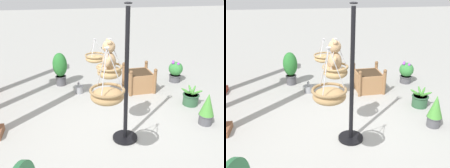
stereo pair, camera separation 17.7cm
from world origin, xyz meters
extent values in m
plane|color=#9E9E99|center=(0.00, 0.00, 0.00)|extent=(40.00, 40.00, 0.00)
cylinder|color=black|center=(-0.24, -0.17, 1.14)|extent=(0.07, 0.07, 2.29)
cylinder|color=black|center=(-0.24, -0.17, 0.02)|extent=(0.44, 0.44, 0.04)
torus|color=black|center=(-0.24, -0.17, 2.33)|extent=(0.12, 0.12, 0.02)
ellipsoid|color=tan|center=(-0.09, 0.08, 1.23)|extent=(0.40, 0.40, 0.21)
torus|color=#97794E|center=(-0.09, 0.08, 1.32)|extent=(0.43, 0.43, 0.04)
ellipsoid|color=silver|center=(-0.09, 0.08, 1.25)|extent=(0.36, 0.36, 0.17)
cylinder|color=#B7B7BC|center=(-0.01, 0.13, 1.55)|extent=(0.18, 0.11, 0.46)
cylinder|color=#B7B7BC|center=(-0.17, 0.13, 1.55)|extent=(0.18, 0.11, 0.46)
cylinder|color=#B7B7BC|center=(-0.09, -0.01, 1.55)|extent=(0.01, 0.20, 0.46)
torus|color=#B7B7BC|center=(-0.09, 0.08, 1.78)|extent=(0.06, 0.06, 0.01)
ellipsoid|color=tan|center=(-0.09, 0.09, 1.41)|extent=(0.27, 0.23, 0.31)
sphere|color=tan|center=(-0.09, 0.09, 1.66)|extent=(0.24, 0.24, 0.21)
ellipsoid|color=tan|center=(-0.09, 0.17, 1.64)|extent=(0.10, 0.09, 0.07)
sphere|color=black|center=(-0.09, 0.20, 1.64)|extent=(0.03, 0.03, 0.03)
sphere|color=tan|center=(-0.16, 0.09, 1.74)|extent=(0.08, 0.08, 0.08)
sphere|color=tan|center=(-0.02, 0.09, 1.74)|extent=(0.08, 0.08, 0.08)
ellipsoid|color=tan|center=(-0.23, 0.13, 1.45)|extent=(0.08, 0.15, 0.20)
ellipsoid|color=tan|center=(0.05, 0.13, 1.45)|extent=(0.08, 0.15, 0.20)
ellipsoid|color=tan|center=(-0.16, 0.21, 1.30)|extent=(0.10, 0.18, 0.10)
ellipsoid|color=tan|center=(-0.02, 0.21, 1.30)|extent=(0.10, 0.18, 0.10)
ellipsoid|color=#A37F51|center=(-1.12, 0.30, 1.29)|extent=(0.42, 0.42, 0.18)
torus|color=olive|center=(-1.12, 0.30, 1.38)|extent=(0.45, 0.45, 0.04)
cylinder|color=#B7B7BC|center=(-1.04, 0.35, 1.65)|extent=(0.18, 0.11, 0.55)
cylinder|color=#B7B7BC|center=(-1.20, 0.35, 1.65)|extent=(0.18, 0.11, 0.55)
cylinder|color=#B7B7BC|center=(-1.12, 0.20, 1.65)|extent=(0.01, 0.21, 0.55)
torus|color=#B7B7BC|center=(-1.12, 0.30, 1.92)|extent=(0.06, 0.06, 0.01)
ellipsoid|color=tan|center=(1.36, 0.14, 1.02)|extent=(0.42, 0.42, 0.17)
torus|color=#97794E|center=(1.36, 0.14, 1.10)|extent=(0.45, 0.45, 0.04)
cylinder|color=#B7B7BC|center=(1.45, 0.19, 1.28)|extent=(0.18, 0.11, 0.37)
cylinder|color=#B7B7BC|center=(1.28, 0.19, 1.28)|extent=(0.18, 0.11, 0.37)
cylinder|color=#B7B7BC|center=(1.36, 0.04, 1.28)|extent=(0.01, 0.20, 0.37)
torus|color=#B7B7BC|center=(1.36, 0.14, 1.46)|extent=(0.06, 0.06, 0.01)
cube|color=#9E7047|center=(1.80, -1.01, 0.24)|extent=(0.67, 0.64, 0.47)
cube|color=#382819|center=(1.80, -1.01, 0.44)|extent=(0.59, 0.56, 0.06)
cylinder|color=brown|center=(1.47, -0.71, 0.29)|extent=(0.08, 0.08, 0.57)
cylinder|color=brown|center=(2.11, -0.69, 0.29)|extent=(0.08, 0.08, 0.57)
cylinder|color=brown|center=(1.50, -1.33, 0.29)|extent=(0.08, 0.08, 0.57)
cylinder|color=brown|center=(2.14, -1.30, 0.29)|extent=(0.08, 0.08, 0.57)
sphere|color=brown|center=(1.47, -0.71, 0.61)|extent=(0.09, 0.09, 0.09)
sphere|color=brown|center=(2.11, -0.69, 0.61)|extent=(0.09, 0.09, 0.09)
sphere|color=brown|center=(1.50, -1.33, 0.61)|extent=(0.09, 0.09, 0.09)
sphere|color=brown|center=(2.14, -1.30, 0.61)|extent=(0.09, 0.09, 0.09)
cylinder|color=#4C4C51|center=(-0.05, -1.83, 0.10)|extent=(0.26, 0.26, 0.21)
torus|color=#444449|center=(-0.05, -1.83, 0.20)|extent=(0.29, 0.29, 0.03)
cylinder|color=#382819|center=(-0.05, -1.83, 0.19)|extent=(0.22, 0.22, 0.03)
cone|color=#478E38|center=(-0.05, -1.83, 0.43)|extent=(0.28, 0.28, 0.44)
cylinder|color=#2D5638|center=(0.77, -1.92, 0.12)|extent=(0.34, 0.34, 0.25)
torus|color=#294E32|center=(0.77, -1.92, 0.24)|extent=(0.37, 0.37, 0.03)
cylinder|color=#382819|center=(0.77, -1.92, 0.23)|extent=(0.30, 0.30, 0.03)
ellipsoid|color=#478E38|center=(0.89, -1.95, 0.33)|extent=(0.27, 0.10, 0.14)
ellipsoid|color=#478E38|center=(0.81, -1.82, 0.32)|extent=(0.13, 0.25, 0.17)
ellipsoid|color=#478E38|center=(0.73, -1.81, 0.33)|extent=(0.15, 0.26, 0.15)
ellipsoid|color=#478E38|center=(0.66, -1.93, 0.32)|extent=(0.25, 0.06, 0.19)
ellipsoid|color=#478E38|center=(0.70, -2.01, 0.32)|extent=(0.20, 0.23, 0.17)
ellipsoid|color=#478E38|center=(0.84, -2.00, 0.31)|extent=(0.19, 0.21, 0.20)
cylinder|color=#4C4C51|center=(2.14, -2.14, 0.09)|extent=(0.29, 0.29, 0.19)
torus|color=#444449|center=(2.14, -2.14, 0.18)|extent=(0.33, 0.33, 0.03)
cylinder|color=#382819|center=(2.14, -2.14, 0.17)|extent=(0.26, 0.26, 0.03)
ellipsoid|color=#38843D|center=(2.14, -2.14, 0.37)|extent=(0.38, 0.38, 0.37)
sphere|color=purple|center=(2.26, -2.12, 0.54)|extent=(0.06, 0.06, 0.06)
sphere|color=purple|center=(2.10, -2.04, 0.56)|extent=(0.08, 0.08, 0.08)
sphere|color=purple|center=(2.05, -2.16, 0.54)|extent=(0.08, 0.08, 0.08)
cylinder|color=#4C4C51|center=(2.48, 0.93, 0.12)|extent=(0.25, 0.25, 0.25)
torus|color=#444449|center=(2.48, 0.93, 0.24)|extent=(0.29, 0.29, 0.03)
cylinder|color=#382819|center=(2.48, 0.93, 0.23)|extent=(0.22, 0.22, 0.03)
ellipsoid|color=#28702D|center=(2.48, 0.93, 0.56)|extent=(0.37, 0.37, 0.63)
cylinder|color=gray|center=(1.88, 0.50, 0.09)|extent=(0.20, 0.20, 0.18)
cylinder|color=gray|center=(2.02, 0.50, 0.11)|extent=(0.17, 0.04, 0.14)
sphere|color=slate|center=(2.10, 0.50, 0.16)|extent=(0.06, 0.06, 0.06)
torus|color=gray|center=(1.88, 0.50, 0.22)|extent=(0.16, 0.02, 0.16)
camera|label=1|loc=(-3.99, 0.79, 2.68)|focal=41.13mm
camera|label=2|loc=(-4.02, 0.62, 2.68)|focal=41.13mm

